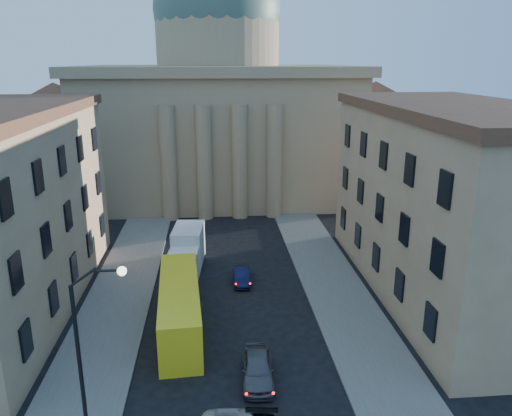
% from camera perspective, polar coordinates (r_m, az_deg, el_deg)
% --- Properties ---
extents(sidewalk_left, '(5.00, 60.00, 0.15)m').
position_cam_1_polar(sidewalk_left, '(36.46, -16.65, -13.08)').
color(sidewalk_left, '#5F5C57').
rests_on(sidewalk_left, ground).
extents(sidewalk_right, '(5.00, 60.00, 0.15)m').
position_cam_1_polar(sidewalk_right, '(36.93, 10.80, -12.24)').
color(sidewalk_right, '#5F5C57').
rests_on(sidewalk_right, ground).
extents(church, '(68.02, 28.76, 36.60)m').
position_cam_1_polar(church, '(68.76, -4.25, 11.65)').
color(church, '#937C5A').
rests_on(church, ground).
extents(building_right, '(11.60, 26.60, 14.70)m').
position_cam_1_polar(building_right, '(40.71, 21.44, 0.79)').
color(building_right, tan).
rests_on(building_right, ground).
extents(street_lamp, '(2.62, 0.44, 8.83)m').
position_cam_1_polar(street_lamp, '(25.13, -18.59, -13.94)').
color(street_lamp, black).
rests_on(street_lamp, ground).
extents(car_right_far, '(2.02, 4.57, 1.53)m').
position_cam_1_polar(car_right_far, '(29.93, 0.19, -17.85)').
color(car_right_far, '#515055').
rests_on(car_right_far, ground).
extents(car_right_distant, '(1.33, 3.71, 1.22)m').
position_cam_1_polar(car_right_distant, '(41.54, -1.64, -7.73)').
color(car_right_distant, black).
rests_on(car_right_distant, ground).
extents(city_bus, '(3.35, 11.54, 3.21)m').
position_cam_1_polar(city_bus, '(34.83, -8.71, -10.92)').
color(city_bus, yellow).
rests_on(city_bus, ground).
extents(box_truck, '(2.99, 6.50, 3.47)m').
position_cam_1_polar(box_truck, '(44.37, -7.85, -4.80)').
color(box_truck, silver).
rests_on(box_truck, ground).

